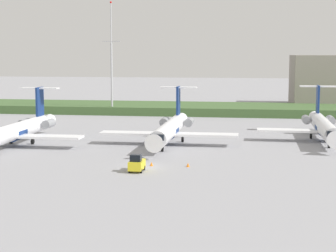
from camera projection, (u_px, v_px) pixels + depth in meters
name	position (u px, v px, depth m)	size (l,w,h in m)	color
ground_plane	(176.00, 135.00, 105.70)	(500.00, 500.00, 0.00)	#939399
grass_berm	(198.00, 109.00, 145.57)	(320.00, 20.00, 2.03)	#426033
regional_jet_second	(17.00, 130.00, 93.54)	(22.81, 31.00, 9.00)	white
regional_jet_third	(170.00, 129.00, 95.78)	(22.81, 31.00, 9.00)	white
regional_jet_fourth	(324.00, 126.00, 99.18)	(22.81, 31.00, 9.00)	white
antenna_mast	(112.00, 69.00, 139.52)	(4.40, 0.50, 27.46)	#B2B2B7
baggage_tug	(137.00, 164.00, 73.25)	(1.72, 3.20, 2.30)	yellow
safety_cone_front_marker	(131.00, 164.00, 77.11)	(0.44, 0.44, 0.55)	orange
safety_cone_mid_marker	(151.00, 164.00, 76.93)	(0.44, 0.44, 0.55)	orange
safety_cone_rear_marker	(188.00, 165.00, 76.35)	(0.44, 0.44, 0.55)	orange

